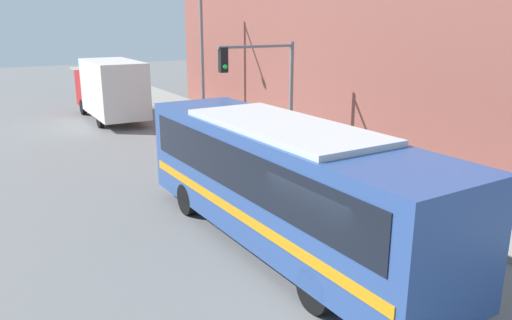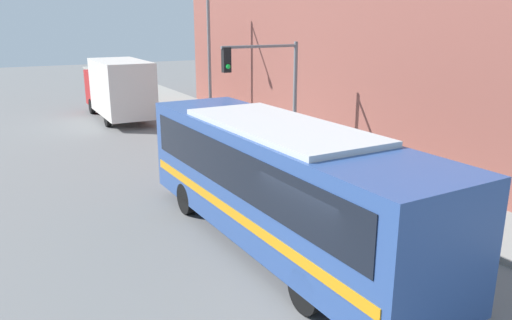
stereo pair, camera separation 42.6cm
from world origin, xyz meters
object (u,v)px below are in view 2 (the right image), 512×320
(city_bus, at_px, (278,177))
(parking_meter, at_px, (277,129))
(street_lamp, at_px, (201,40))
(delivery_truck, at_px, (118,88))
(fire_hydrant, at_px, (364,173))
(traffic_light_pole, at_px, (269,79))

(city_bus, height_order, parking_meter, city_bus)
(city_bus, xyz_separation_m, street_lamp, (4.50, 15.86, 2.64))
(street_lamp, bearing_deg, delivery_truck, 146.50)
(city_bus, xyz_separation_m, delivery_truck, (0.48, 18.52, 0.01))
(city_bus, height_order, delivery_truck, delivery_truck)
(city_bus, distance_m, fire_hydrant, 5.39)
(delivery_truck, xyz_separation_m, street_lamp, (4.02, -2.66, 2.63))
(delivery_truck, distance_m, traffic_light_pole, 12.13)
(city_bus, bearing_deg, traffic_light_pole, 60.18)
(city_bus, bearing_deg, delivery_truck, 86.46)
(delivery_truck, relative_size, traffic_light_pole, 1.65)
(delivery_truck, distance_m, street_lamp, 5.49)
(parking_meter, distance_m, street_lamp, 8.55)
(parking_meter, bearing_deg, fire_hydrant, -90.00)
(fire_hydrant, relative_size, parking_meter, 0.71)
(traffic_light_pole, bearing_deg, street_lamp, 84.46)
(delivery_truck, height_order, fire_hydrant, delivery_truck)
(street_lamp, bearing_deg, city_bus, -105.84)
(city_bus, height_order, street_lamp, street_lamp)
(delivery_truck, bearing_deg, street_lamp, -33.50)
(fire_hydrant, height_order, street_lamp, street_lamp)
(delivery_truck, bearing_deg, traffic_light_pole, -74.83)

